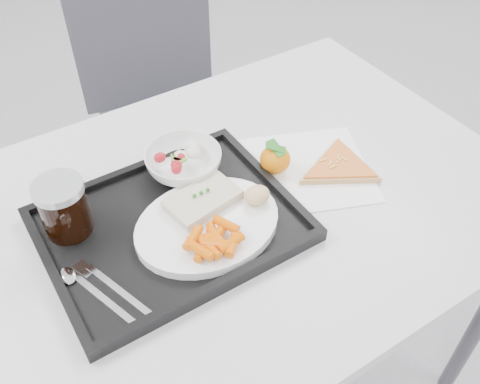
# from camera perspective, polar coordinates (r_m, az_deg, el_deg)

# --- Properties ---
(table) EXTENTS (1.20, 0.80, 0.75)m
(table) POSITION_cam_1_polar(r_m,az_deg,el_deg) (1.08, -2.20, -3.95)
(table) COLOR #AAAAAC
(table) RESTS_ON ground
(chair) EXTENTS (0.49, 0.49, 0.93)m
(chair) POSITION_cam_1_polar(r_m,az_deg,el_deg) (1.70, -8.11, 9.94)
(chair) COLOR #3E3E46
(chair) RESTS_ON ground
(tray) EXTENTS (0.45, 0.35, 0.03)m
(tray) POSITION_cam_1_polar(r_m,az_deg,el_deg) (0.99, -7.44, -3.60)
(tray) COLOR black
(tray) RESTS_ON table
(dinner_plate) EXTENTS (0.27, 0.27, 0.02)m
(dinner_plate) POSITION_cam_1_polar(r_m,az_deg,el_deg) (0.96, -3.49, -3.51)
(dinner_plate) COLOR white
(dinner_plate) RESTS_ON tray
(fish_fillet) EXTENTS (0.14, 0.10, 0.03)m
(fish_fillet) POSITION_cam_1_polar(r_m,az_deg,el_deg) (0.98, -3.99, -0.79)
(fish_fillet) COLOR beige
(fish_fillet) RESTS_ON dinner_plate
(bread_roll) EXTENTS (0.05, 0.04, 0.03)m
(bread_roll) POSITION_cam_1_polar(r_m,az_deg,el_deg) (0.98, 1.82, -0.34)
(bread_roll) COLOR tan
(bread_roll) RESTS_ON dinner_plate
(salad_bowl) EXTENTS (0.15, 0.15, 0.05)m
(salad_bowl) POSITION_cam_1_polar(r_m,az_deg,el_deg) (1.07, -6.04, 3.17)
(salad_bowl) COLOR white
(salad_bowl) RESTS_ON tray
(cola_glass) EXTENTS (0.09, 0.09, 0.11)m
(cola_glass) POSITION_cam_1_polar(r_m,az_deg,el_deg) (0.98, -18.31, -1.51)
(cola_glass) COLOR black
(cola_glass) RESTS_ON tray
(cutlery) EXTENTS (0.11, 0.17, 0.01)m
(cutlery) POSITION_cam_1_polar(r_m,az_deg,el_deg) (0.92, -15.33, -9.59)
(cutlery) COLOR silver
(cutlery) RESTS_ON tray
(napkin) EXTENTS (0.32, 0.32, 0.00)m
(napkin) POSITION_cam_1_polar(r_m,az_deg,el_deg) (1.11, 7.15, 2.40)
(napkin) COLOR white
(napkin) RESTS_ON table
(tangerine) EXTENTS (0.08, 0.08, 0.07)m
(tangerine) POSITION_cam_1_polar(r_m,az_deg,el_deg) (1.08, 3.77, 3.52)
(tangerine) COLOR orange
(tangerine) RESTS_ON napkin
(pizza_slice) EXTENTS (0.21, 0.21, 0.02)m
(pizza_slice) POSITION_cam_1_polar(r_m,az_deg,el_deg) (1.11, 10.58, 2.69)
(pizza_slice) COLOR tan
(pizza_slice) RESTS_ON napkin
(carrot_pile) EXTENTS (0.11, 0.09, 0.03)m
(carrot_pile) POSITION_cam_1_polar(r_m,az_deg,el_deg) (0.91, -2.86, -5.18)
(carrot_pile) COLOR #DC5A03
(carrot_pile) RESTS_ON dinner_plate
(salad_contents) EXTENTS (0.10, 0.07, 0.02)m
(salad_contents) POSITION_cam_1_polar(r_m,az_deg,el_deg) (1.06, -6.29, 3.80)
(salad_contents) COLOR maroon
(salad_contents) RESTS_ON salad_bowl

